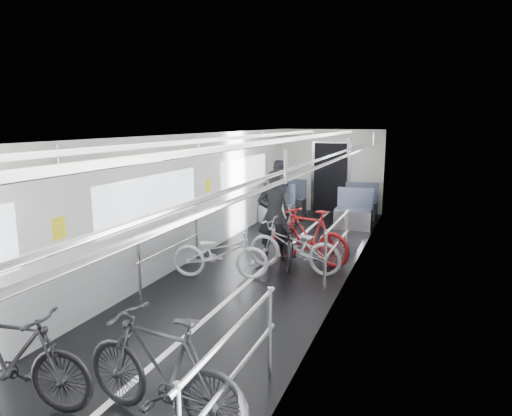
{
  "coord_description": "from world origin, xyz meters",
  "views": [
    {
      "loc": [
        2.69,
        -6.18,
        2.64
      ],
      "look_at": [
        0.0,
        0.86,
        1.19
      ],
      "focal_mm": 32.0,
      "sensor_mm": 36.0,
      "label": 1
    }
  ],
  "objects": [
    {
      "name": "car_shell",
      "position": [
        0.0,
        1.78,
        1.13
      ],
      "size": [
        3.02,
        14.01,
        2.41
      ],
      "color": "black",
      "rests_on": "ground"
    },
    {
      "name": "person_standing",
      "position": [
        -0.01,
        1.83,
        0.87
      ],
      "size": [
        0.74,
        0.6,
        1.75
      ],
      "primitive_type": "imported",
      "rotation": [
        0.0,
        0.0,
        3.47
      ],
      "color": "black",
      "rests_on": "floor"
    },
    {
      "name": "bike_right_mid",
      "position": [
        0.54,
        1.32,
        0.46
      ],
      "size": [
        1.8,
        0.8,
        0.92
      ],
      "primitive_type": "imported",
      "rotation": [
        0.0,
        0.0,
        -1.68
      ],
      "color": "#ABACB0",
      "rests_on": "floor"
    },
    {
      "name": "bike_right_near",
      "position": [
        0.65,
        -3.09,
        0.52
      ],
      "size": [
        1.78,
        0.69,
        1.04
      ],
      "primitive_type": "imported",
      "rotation": [
        0.0,
        0.0,
        -1.69
      ],
      "color": "black",
      "rests_on": "floor"
    },
    {
      "name": "bike_left_mid",
      "position": [
        -0.79,
        -3.38,
        0.49
      ],
      "size": [
        1.7,
        0.72,
        0.99
      ],
      "primitive_type": "imported",
      "rotation": [
        0.0,
        0.0,
        1.73
      ],
      "color": "black",
      "rests_on": "floor"
    },
    {
      "name": "bike_aisle",
      "position": [
        0.31,
        1.73,
        0.44
      ],
      "size": [
        1.13,
        1.79,
        0.89
      ],
      "primitive_type": "imported",
      "rotation": [
        0.0,
        0.0,
        0.34
      ],
      "color": "black",
      "rests_on": "floor"
    },
    {
      "name": "bike_left_far",
      "position": [
        -0.53,
        0.55,
        0.43
      ],
      "size": [
        1.74,
        0.96,
        0.87
      ],
      "primitive_type": "imported",
      "rotation": [
        0.0,
        0.0,
        1.82
      ],
      "color": "silver",
      "rests_on": "floor"
    },
    {
      "name": "person_seated",
      "position": [
        -1.01,
        5.11,
        0.82
      ],
      "size": [
        0.89,
        0.75,
        1.64
      ],
      "primitive_type": "imported",
      "rotation": [
        0.0,
        0.0,
        3.31
      ],
      "color": "#29282F",
      "rests_on": "floor"
    },
    {
      "name": "bike_right_far",
      "position": [
        0.66,
        1.92,
        0.52
      ],
      "size": [
        1.78,
        1.03,
        1.03
      ],
      "primitive_type": "imported",
      "rotation": [
        0.0,
        0.0,
        -1.91
      ],
      "color": "#AB1517",
      "rests_on": "floor"
    }
  ]
}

